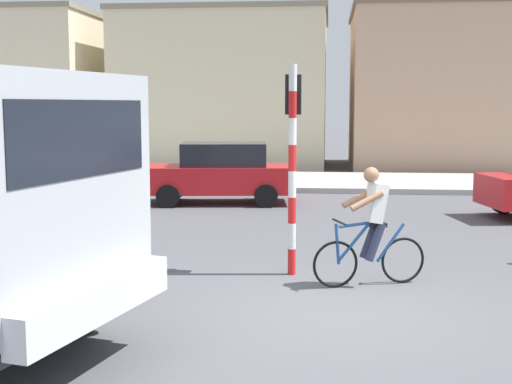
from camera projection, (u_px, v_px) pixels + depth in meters
name	position (u px, v px, depth m)	size (l,w,h in m)	color
ground_plane	(333.00, 312.00, 8.82)	(120.00, 120.00, 0.00)	#56565B
sidewalk_far	(330.00, 182.00, 22.95)	(80.00, 5.00, 0.16)	#ADADA8
cyclist	(371.00, 226.00, 10.02)	(1.64, 0.72, 1.72)	black
traffic_light_pole	(293.00, 140.00, 10.59)	(0.24, 0.43, 3.20)	red
car_red_near	(220.00, 172.00, 18.45)	(4.17, 2.22, 1.60)	red
building_corner_left	(17.00, 90.00, 30.84)	(8.00, 7.95, 6.46)	beige
building_mid_block	(227.00, 90.00, 30.49)	(8.74, 7.49, 6.46)	beige
building_corner_right	(465.00, 89.00, 28.78)	(9.46, 7.07, 6.47)	tan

